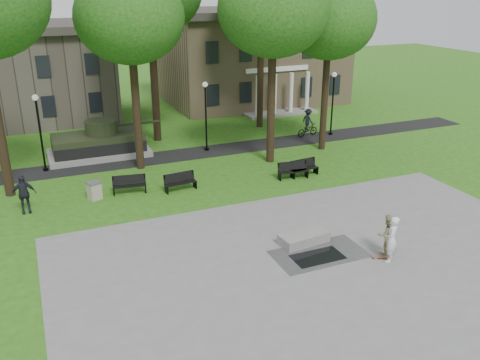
{
  "coord_description": "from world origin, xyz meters",
  "views": [
    {
      "loc": [
        -10.44,
        -19.37,
        10.77
      ],
      "look_at": [
        -1.01,
        2.84,
        1.4
      ],
      "focal_mm": 38.0,
      "sensor_mm": 36.0,
      "label": 1
    }
  ],
  "objects_px": {
    "park_bench_0": "(129,184)",
    "friend_watching": "(387,234)",
    "concrete_block": "(304,238)",
    "trash_bin": "(94,190)",
    "cyclist": "(308,125)",
    "skateboarder": "(391,239)"
  },
  "relations": [
    {
      "from": "friend_watching",
      "to": "trash_bin",
      "type": "relative_size",
      "value": 1.85
    },
    {
      "from": "friend_watching",
      "to": "trash_bin",
      "type": "xyz_separation_m",
      "value": [
        -10.52,
        10.88,
        -0.42
      ]
    },
    {
      "from": "park_bench_0",
      "to": "friend_watching",
      "type": "bearing_deg",
      "value": -42.56
    },
    {
      "from": "friend_watching",
      "to": "skateboarder",
      "type": "bearing_deg",
      "value": 71.57
    },
    {
      "from": "concrete_block",
      "to": "cyclist",
      "type": "relative_size",
      "value": 1.05
    },
    {
      "from": "cyclist",
      "to": "trash_bin",
      "type": "relative_size",
      "value": 2.18
    },
    {
      "from": "friend_watching",
      "to": "park_bench_0",
      "type": "xyz_separation_m",
      "value": [
        -8.65,
        10.98,
        -0.39
      ]
    },
    {
      "from": "park_bench_0",
      "to": "trash_bin",
      "type": "relative_size",
      "value": 1.93
    },
    {
      "from": "concrete_block",
      "to": "trash_bin",
      "type": "xyz_separation_m",
      "value": [
        -7.8,
        8.71,
        0.24
      ]
    },
    {
      "from": "skateboarder",
      "to": "park_bench_0",
      "type": "height_order",
      "value": "skateboarder"
    },
    {
      "from": "trash_bin",
      "to": "park_bench_0",
      "type": "bearing_deg",
      "value": 3.05
    },
    {
      "from": "concrete_block",
      "to": "park_bench_0",
      "type": "xyz_separation_m",
      "value": [
        -5.93,
        8.81,
        0.28
      ]
    },
    {
      "from": "cyclist",
      "to": "trash_bin",
      "type": "distance_m",
      "value": 17.54
    },
    {
      "from": "friend_watching",
      "to": "park_bench_0",
      "type": "bearing_deg",
      "value": -48.39
    },
    {
      "from": "trash_bin",
      "to": "friend_watching",
      "type": "bearing_deg",
      "value": -45.96
    },
    {
      "from": "skateboarder",
      "to": "friend_watching",
      "type": "relative_size",
      "value": 1.12
    },
    {
      "from": "concrete_block",
      "to": "trash_bin",
      "type": "height_order",
      "value": "trash_bin"
    },
    {
      "from": "skateboarder",
      "to": "cyclist",
      "type": "xyz_separation_m",
      "value": [
        6.2,
        17.45,
        -0.16
      ]
    },
    {
      "from": "skateboarder",
      "to": "friend_watching",
      "type": "distance_m",
      "value": 0.64
    },
    {
      "from": "cyclist",
      "to": "trash_bin",
      "type": "bearing_deg",
      "value": 96.59
    },
    {
      "from": "concrete_block",
      "to": "friend_watching",
      "type": "xyz_separation_m",
      "value": [
        2.72,
        -2.17,
        0.66
      ]
    },
    {
      "from": "cyclist",
      "to": "friend_watching",
      "type": "bearing_deg",
      "value": 147.15
    }
  ]
}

